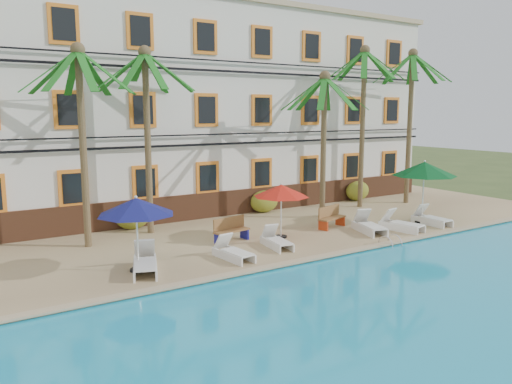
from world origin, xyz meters
TOP-DOWN VIEW (x-y plane):
  - ground at (0.00, 0.00)m, footprint 100.00×100.00m
  - pool_deck at (0.00, 5.00)m, footprint 30.00×12.00m
  - swimming_pool at (0.00, -7.00)m, footprint 26.00×12.00m
  - pool_coping at (0.00, -0.90)m, footprint 30.00×0.35m
  - hotel_building at (0.00, 9.98)m, footprint 25.40×6.44m
  - palm_a at (-7.54, 4.81)m, footprint 4.01×4.01m
  - palm_b at (-4.82, 5.61)m, footprint 4.01×4.01m
  - palm_c at (3.06, 4.14)m, footprint 4.01×4.01m
  - palm_d at (6.48, 5.17)m, footprint 4.01×4.01m
  - palm_e at (9.47, 4.69)m, footprint 4.01×4.01m
  - shrub_left at (-5.24, 6.60)m, footprint 1.50×0.90m
  - shrub_mid at (1.42, 6.60)m, footprint 1.50×0.90m
  - shrub_right at (7.67, 6.60)m, footprint 1.50×0.90m
  - umbrella_blue at (-6.95, 1.03)m, footprint 2.39×2.39m
  - umbrella_red at (-0.75, 2.09)m, footprint 2.19×2.19m
  - umbrella_green at (6.15, 0.91)m, footprint 2.82×2.82m
  - lounger_a at (-6.80, 0.83)m, footprint 1.32×2.08m
  - lounger_b at (-3.82, 0.55)m, footprint 0.79×1.77m
  - lounger_c at (-1.74, 0.99)m, footprint 0.83×1.75m
  - lounger_d at (2.79, 0.83)m, footprint 1.22×2.04m
  - lounger_e at (4.19, 0.38)m, footprint 1.00×1.95m
  - lounger_f at (6.19, 0.44)m, footprint 0.70×1.83m
  - bench_left at (-2.74, 2.63)m, footprint 1.56×0.75m
  - bench_right at (2.03, 2.35)m, footprint 1.57×0.86m
  - pool_ladder at (2.08, -1.00)m, footprint 0.54×0.74m

SIDE VIEW (x-z plane):
  - ground at x=0.00m, z-range 0.00..0.00m
  - swimming_pool at x=0.00m, z-range 0.00..0.20m
  - pool_deck at x=0.00m, z-range 0.00..0.25m
  - pool_ladder at x=2.08m, z-range -0.12..0.62m
  - pool_coping at x=0.00m, z-range 0.25..0.31m
  - lounger_c at x=-1.74m, z-range 0.11..0.91m
  - lounger_b at x=-3.82m, z-range 0.11..0.92m
  - lounger_f at x=6.19m, z-range 0.10..0.95m
  - lounger_e at x=4.19m, z-range 0.10..0.97m
  - lounger_d at x=2.79m, z-range 0.09..1.00m
  - lounger_a at x=-6.80m, z-range 0.09..1.01m
  - bench_left at x=-2.74m, z-range 0.26..1.18m
  - bench_right at x=2.03m, z-range 0.26..1.18m
  - shrub_left at x=-5.24m, z-range 0.25..1.35m
  - shrub_mid at x=1.42m, z-range 0.25..1.35m
  - shrub_right at x=7.67m, z-range 0.25..1.35m
  - umbrella_red at x=-0.75m, z-range 1.02..3.21m
  - umbrella_blue at x=-6.95m, z-range 1.09..3.49m
  - umbrella_green at x=6.15m, z-range 1.25..4.06m
  - palm_c at x=3.06m, z-range 1.25..8.00m
  - palm_a at x=-7.54m, z-range 1.30..8.62m
  - palm_b at x=-4.82m, z-range 1.32..8.80m
  - hotel_building at x=0.00m, z-range 0.26..10.49m
  - palm_e at x=9.47m, z-range 1.38..9.58m
  - palm_d at x=6.48m, z-range 1.38..9.60m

